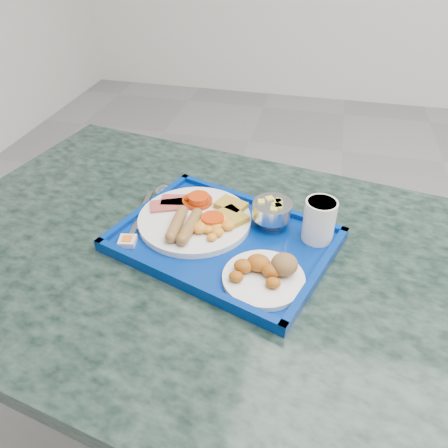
% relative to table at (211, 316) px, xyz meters
% --- Properties ---
extents(table, '(1.44, 1.09, 0.82)m').
position_rel_table_xyz_m(table, '(0.00, 0.00, 0.00)').
color(table, slate).
rests_on(table, floor).
extents(tray, '(0.53, 0.46, 0.03)m').
position_rel_table_xyz_m(tray, '(0.03, 0.03, 0.22)').
color(tray, navy).
rests_on(tray, table).
extents(main_plate, '(0.26, 0.26, 0.04)m').
position_rel_table_xyz_m(main_plate, '(-0.05, 0.07, 0.24)').
color(main_plate, white).
rests_on(main_plate, tray).
extents(bread_plate, '(0.16, 0.16, 0.05)m').
position_rel_table_xyz_m(bread_plate, '(0.13, -0.07, 0.24)').
color(bread_plate, white).
rests_on(bread_plate, tray).
extents(fruit_bowl, '(0.09, 0.09, 0.06)m').
position_rel_table_xyz_m(fruit_bowl, '(0.12, 0.11, 0.27)').
color(fruit_bowl, silver).
rests_on(fruit_bowl, tray).
extents(juice_cup, '(0.07, 0.07, 0.10)m').
position_rel_table_xyz_m(juice_cup, '(0.22, 0.08, 0.28)').
color(juice_cup, white).
rests_on(juice_cup, tray).
extents(spoon, '(0.04, 0.19, 0.01)m').
position_rel_table_xyz_m(spoon, '(-0.17, 0.15, 0.23)').
color(spoon, silver).
rests_on(spoon, tray).
extents(knife, '(0.03, 0.18, 0.00)m').
position_rel_table_xyz_m(knife, '(-0.19, 0.08, 0.23)').
color(knife, silver).
rests_on(knife, tray).
extents(jam_packet, '(0.04, 0.04, 0.01)m').
position_rel_table_xyz_m(jam_packet, '(-0.17, -0.03, 0.23)').
color(jam_packet, silver).
rests_on(jam_packet, tray).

